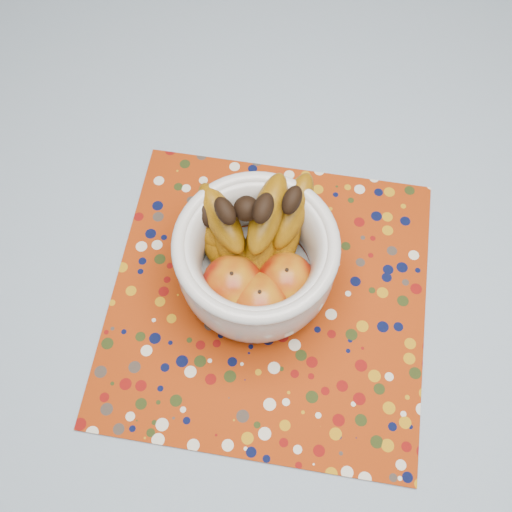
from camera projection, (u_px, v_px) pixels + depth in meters
name	position (u px, v px, depth m)	size (l,w,h in m)	color
table	(313.00, 278.00, 0.98)	(1.20, 1.20, 0.75)	brown
tablecloth	(318.00, 258.00, 0.91)	(1.32, 1.32, 0.01)	slate
placemat	(268.00, 298.00, 0.87)	(0.45, 0.45, 0.00)	#8C2A07
fruit_bowl	(254.00, 252.00, 0.82)	(0.25, 0.24, 0.19)	silver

